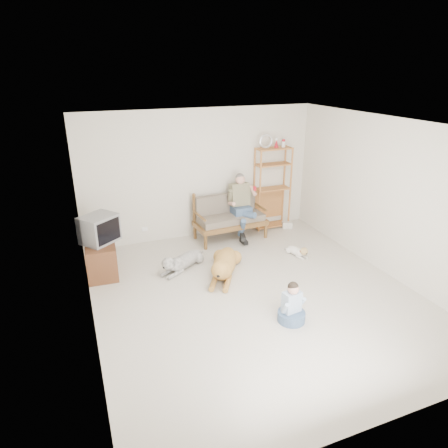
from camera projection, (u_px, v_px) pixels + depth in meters
name	position (u px, v px, depth m)	size (l,w,h in m)	color
floor	(256.00, 295.00, 6.48)	(5.50, 5.50, 0.00)	beige
ceiling	(261.00, 125.00, 5.48)	(5.50, 5.50, 0.00)	white
wall_back	(200.00, 174.00, 8.36)	(5.00, 5.00, 0.00)	beige
wall_front	(392.00, 317.00, 3.60)	(5.00, 5.00, 0.00)	beige
wall_left	(83.00, 242.00, 5.13)	(5.50, 5.50, 0.00)	beige
wall_right	(389.00, 198.00, 6.83)	(5.50, 5.50, 0.00)	beige
loveseat	(229.00, 216.00, 8.51)	(1.54, 0.79, 0.95)	brown
man	(242.00, 211.00, 8.37)	(0.53, 0.75, 1.22)	#4A6488
etagere	(272.00, 188.00, 8.88)	(0.81, 0.36, 2.14)	#A76734
book_stack	(287.00, 225.00, 9.17)	(0.22, 0.16, 0.14)	white
tv_stand	(101.00, 258.00, 7.06)	(0.56, 0.93, 0.60)	brown
crt_tv	(99.00, 229.00, 6.89)	(0.74, 0.72, 0.48)	slate
wall_outlet	(145.00, 229.00, 8.30)	(0.12, 0.02, 0.08)	white
golden_retriever	(224.00, 265.00, 7.03)	(0.92, 1.46, 0.49)	#BD8A41
shaggy_dog	(182.00, 261.00, 7.26)	(1.05, 0.78, 0.37)	white
terrier	(298.00, 251.00, 7.77)	(0.27, 0.63, 0.24)	silver
child	(292.00, 307.00, 5.75)	(0.40, 0.40, 0.64)	#4A6488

